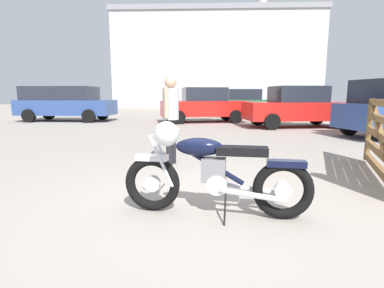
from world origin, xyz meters
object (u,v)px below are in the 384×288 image
object	(u,v)px
silver_sedan_mid	(297,107)
vintage_motorcycle	(210,172)
bystander	(171,111)
pale_sedan_back	(243,103)
red_hatchback_near	(65,102)
white_estate_far	(204,105)

from	to	relation	value
silver_sedan_mid	vintage_motorcycle	bearing A→B (deg)	-120.03
bystander	pale_sedan_back	size ratio (longest dim) A/B	0.39
red_hatchback_near	vintage_motorcycle	bearing A→B (deg)	-56.84
vintage_motorcycle	red_hatchback_near	distance (m)	13.69
silver_sedan_mid	white_estate_far	bearing A→B (deg)	142.55
bystander	white_estate_far	xyz separation A→B (m)	(1.47, 8.87, -0.18)
white_estate_far	red_hatchback_near	xyz separation A→B (m)	(-7.03, 0.96, 0.10)
white_estate_far	silver_sedan_mid	size ratio (longest dim) A/B	1.02
white_estate_far	silver_sedan_mid	bearing A→B (deg)	-40.90
white_estate_far	vintage_motorcycle	bearing A→B (deg)	-101.03
red_hatchback_near	pale_sedan_back	distance (m)	10.28
vintage_motorcycle	white_estate_far	xyz separation A→B (m)	(1.00, 11.32, 0.34)
pale_sedan_back	white_estate_far	bearing A→B (deg)	56.54
red_hatchback_near	bystander	bearing A→B (deg)	-53.50
white_estate_far	red_hatchback_near	world-z (taller)	red_hatchback_near
vintage_motorcycle	silver_sedan_mid	size ratio (longest dim) A/B	0.48
bystander	silver_sedan_mid	bearing A→B (deg)	-105.56
bystander	silver_sedan_mid	distance (m)	8.14
silver_sedan_mid	red_hatchback_near	size ratio (longest dim) A/B	0.88
white_estate_far	pale_sedan_back	bearing A→B (deg)	48.51
white_estate_far	silver_sedan_mid	xyz separation A→B (m)	(3.59, -2.51, 0.00)
pale_sedan_back	vintage_motorcycle	bearing A→B (deg)	78.02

